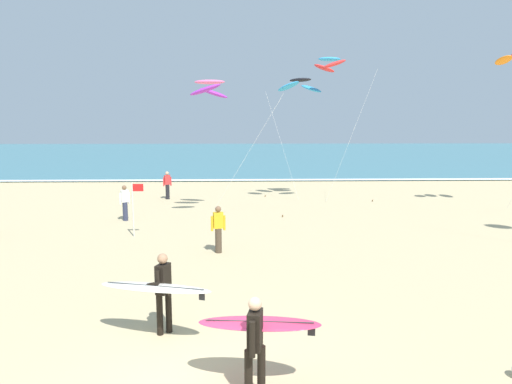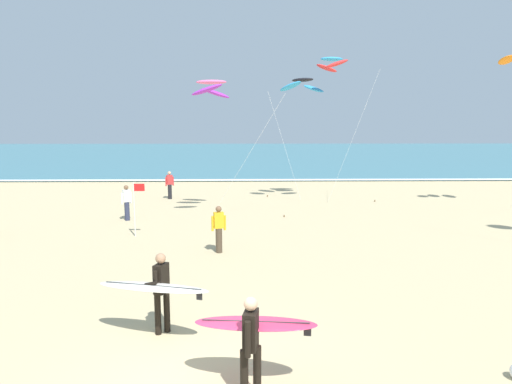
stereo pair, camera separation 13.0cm
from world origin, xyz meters
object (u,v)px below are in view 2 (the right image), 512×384
Objects in this scene: kite_arc_rose_low at (211,89)px; bystander_white_top at (127,202)px; surfer_trailing at (253,333)px; kite_arc_cobalt_mid at (332,64)px; kite_arc_charcoal_near at (302,85)px; bystander_red_top at (170,185)px; lifeguard_flag at (136,204)px; surfer_lead at (157,287)px; bystander_yellow_top at (219,229)px.

bystander_white_top is at bearing -166.96° from kite_arc_rose_low.
kite_arc_cobalt_mid is (4.34, 17.49, 6.31)m from surfer_trailing.
kite_arc_cobalt_mid reaches higher than kite_arc_charcoal_near.
surfer_trailing is at bearing -83.20° from kite_arc_rose_low.
kite_arc_charcoal_near is 1.85m from kite_arc_cobalt_mid.
bystander_white_top and bystander_red_top have the same top height.
surfer_trailing is 0.99× the size of lifeguard_flag.
surfer_lead is at bearing -73.56° from lifeguard_flag.
kite_arc_rose_low is at bearing -150.32° from kite_arc_cobalt_mid.
bystander_red_top is at bearing 170.85° from kite_arc_cobalt_mid.
bystander_white_top and bystander_yellow_top have the same top height.
kite_arc_charcoal_near reaches higher than bystander_white_top.
kite_arc_charcoal_near is 1.07× the size of kite_arc_rose_low.
bystander_red_top is 0.76× the size of lifeguard_flag.
kite_arc_rose_low is 7.54m from bystander_red_top.
kite_arc_charcoal_near is 11.06m from bystander_white_top.
bystander_red_top is (-8.85, 1.43, -6.54)m from kite_arc_cobalt_mid.
surfer_trailing is 0.27× the size of kite_arc_cobalt_mid.
surfer_lead is 17.10m from bystander_red_top.
bystander_white_top is 1.00× the size of bystander_yellow_top.
lifeguard_flag reaches higher than bystander_white_top.
kite_arc_cobalt_mid reaches higher than bystander_white_top.
bystander_white_top is at bearing 130.61° from bystander_yellow_top.
lifeguard_flag is (-2.66, -3.78, -4.57)m from kite_arc_rose_low.
bystander_yellow_top is 4.01m from lifeguard_flag.
bystander_red_top is at bearing 98.82° from surfer_lead.
kite_arc_rose_low is 3.91× the size of bystander_white_top.
lifeguard_flag reaches higher than surfer_trailing.
bystander_white_top is (-8.33, -4.76, -5.50)m from kite_arc_charcoal_near.
lifeguard_flag is (0.18, -8.63, 0.45)m from bystander_red_top.
surfer_trailing is at bearing -99.10° from kite_arc_charcoal_near.
surfer_lead is 2.77m from surfer_trailing.
kite_arc_cobalt_mid is at bearing 76.08° from surfer_trailing.
kite_arc_charcoal_near is (2.88, 17.95, 5.26)m from surfer_trailing.
bystander_yellow_top is at bearing -72.26° from bystander_red_top.
surfer_trailing is at bearing -67.54° from bystander_white_top.
kite_arc_cobalt_mid reaches higher than lifeguard_flag.
surfer_trailing is 11.16m from lifeguard_flag.
kite_arc_cobalt_mid is at bearing 39.73° from lifeguard_flag.
surfer_lead is at bearing -81.18° from bystander_red_top.
lifeguard_flag is at bearing 145.74° from bystander_yellow_top.
surfer_trailing reaches higher than bystander_white_top.
bystander_red_top is at bearing 107.74° from bystander_yellow_top.
kite_arc_rose_low is 3.91× the size of bystander_yellow_top.
lifeguard_flag is at bearing -140.27° from kite_arc_cobalt_mid.
bystander_yellow_top is (-5.37, -9.45, -6.54)m from kite_arc_cobalt_mid.
kite_arc_rose_low is at bearing 88.96° from surfer_lead.
bystander_white_top is at bearing 107.67° from surfer_lead.
surfer_trailing is at bearing -67.15° from lifeguard_flag.
surfer_trailing reaches higher than bystander_red_top.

